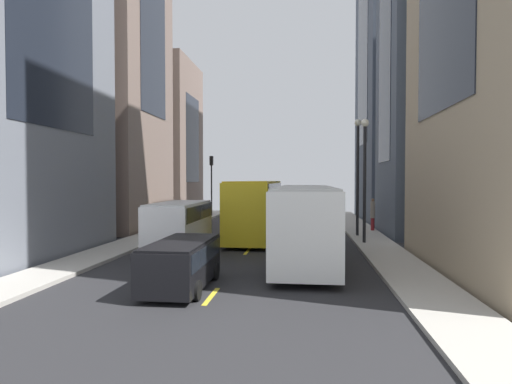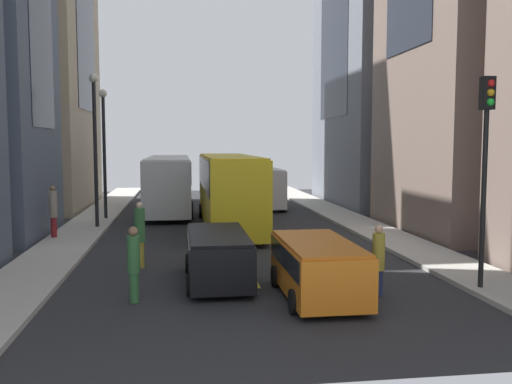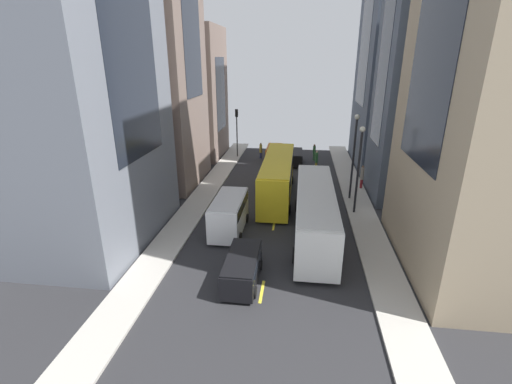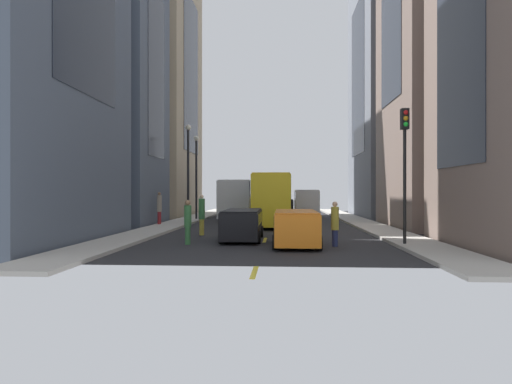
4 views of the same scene
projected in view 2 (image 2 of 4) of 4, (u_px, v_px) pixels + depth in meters
The scene contains 22 objects.
ground_plane at pixel (222, 222), 29.22m from camera, with size 39.97×39.97×0.00m, color #28282B.
sidewalk_west at pixel (90, 223), 28.27m from camera, with size 2.24×44.00×0.15m, color #B2ADA3.
sidewalk_east at pixel (347, 218), 30.15m from camera, with size 2.24×44.00×0.15m, color #B2ADA3.
lane_stripe_1 at pixel (254, 280), 16.79m from camera, with size 0.16×2.00×0.01m, color yellow.
lane_stripe_2 at pixel (229, 235), 25.07m from camera, with size 0.16×2.00×0.01m, color yellow.
lane_stripe_3 at pixel (217, 212), 33.36m from camera, with size 0.16×2.00×0.01m, color yellow.
lane_stripe_4 at pixel (210, 199), 41.65m from camera, with size 0.16×2.00×0.01m, color yellow.
lane_stripe_5 at pixel (205, 189), 49.94m from camera, with size 0.16×2.00×0.01m, color yellow.
building_east_2 at pixel (382, 9), 37.16m from camera, with size 6.74×11.75×26.56m.
city_bus_white at pixel (169, 179), 34.02m from camera, with size 2.81×12.73×3.35m.
streetcar_yellow at pixel (228, 185), 27.37m from camera, with size 2.70×12.22×3.59m.
delivery_van_white at pixel (264, 185), 35.16m from camera, with size 2.25×5.08×2.58m.
car_black_0 at pixel (218, 253), 16.43m from camera, with size 1.93×4.41×1.51m.
car_black_1 at pixel (226, 187), 40.91m from camera, with size 1.92×4.31×1.61m.
car_orange_2 at pixel (317, 265), 14.78m from camera, with size 2.04×4.26×1.55m.
pedestrian_crossing_mid at pixel (140, 233), 18.34m from camera, with size 0.35×0.35×2.23m.
pedestrian_walking_far at pixel (134, 262), 14.32m from camera, with size 0.33×0.33×2.02m.
pedestrian_waiting_curb at pixel (378, 258), 14.97m from camera, with size 0.34×0.34×1.97m.
pedestrian_crossing_near at pixel (53, 210), 23.54m from camera, with size 0.33×0.33×2.23m.
traffic_light_near_corner at pixel (486, 142), 15.02m from camera, with size 0.32×0.44×5.85m.
streetlamp_near at pixel (104, 140), 29.34m from camera, with size 0.44×0.44×6.92m.
streetlamp_far at pixel (95, 134), 26.24m from camera, with size 0.44×0.44×7.36m.
Camera 2 is at (-2.19, -28.94, 4.18)m, focal length 38.36 mm.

